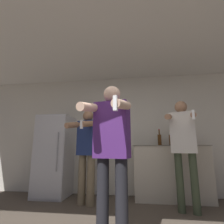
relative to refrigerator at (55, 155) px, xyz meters
name	(u,v)px	position (x,y,z in m)	size (l,w,h in m)	color
wall_back	(127,133)	(1.48, 0.35, 0.47)	(7.00, 0.06, 2.55)	beige
ceiling_slab	(121,45)	(1.48, -1.01, 1.77)	(7.00, 3.16, 0.05)	silver
refrigerator	(55,155)	(0.00, 0.00, 0.00)	(0.64, 0.66, 1.61)	silver
counter	(171,172)	(2.31, 0.06, -0.31)	(1.39, 0.54, 1.00)	#BCB29E
bottle_red_label	(171,139)	(2.37, 0.11, 0.31)	(0.07, 0.07, 0.30)	#563314
bottle_brown_liquor	(160,139)	(2.15, 0.11, 0.31)	(0.07, 0.07, 0.33)	#563314
bottle_green_wine	(193,140)	(2.79, 0.11, 0.29)	(0.08, 0.08, 0.26)	maroon
person_woman_foreground	(112,145)	(1.41, -1.60, 0.16)	(0.53, 0.60, 1.65)	black
person_man_side	(184,142)	(2.43, -0.60, 0.24)	(0.53, 0.54, 1.71)	#38422D
person_spectator_back	(87,149)	(0.80, -0.44, 0.13)	(0.54, 0.60, 1.63)	#75664C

